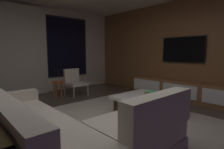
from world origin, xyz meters
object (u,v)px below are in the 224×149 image
at_px(sectional_couch, 61,132).
at_px(media_console, 185,91).
at_px(mounted_tv, 183,50).
at_px(book_stack_on_coffee_table, 150,94).
at_px(coffee_table, 147,104).
at_px(side_stool, 58,85).
at_px(accent_chair_near_window, 74,81).

relative_size(sectional_couch, media_console, 0.81).
height_order(sectional_couch, mounted_tv, mounted_tv).
distance_m(sectional_couch, book_stack_on_coffee_table, 2.12).
height_order(coffee_table, side_stool, side_stool).
height_order(sectional_couch, book_stack_on_coffee_table, sectional_couch).
height_order(coffee_table, media_console, media_console).
bearing_deg(mounted_tv, coffee_table, -175.41).
relative_size(book_stack_on_coffee_table, side_stool, 0.49).
bearing_deg(coffee_table, book_stack_on_coffee_table, -48.70).
height_order(book_stack_on_coffee_table, accent_chair_near_window, accent_chair_near_window).
xyz_separation_m(side_stool, media_console, (2.37, -2.51, -0.12)).
height_order(sectional_couch, accent_chair_near_window, sectional_couch).
bearing_deg(media_console, coffee_table, 177.82).
relative_size(accent_chair_near_window, mounted_tv, 0.65).
relative_size(book_stack_on_coffee_table, accent_chair_near_window, 0.29).
bearing_deg(accent_chair_near_window, side_stool, 179.43).
xyz_separation_m(book_stack_on_coffee_table, accent_chair_near_window, (-0.33, 2.49, 0.02)).
xyz_separation_m(sectional_couch, side_stool, (1.25, 2.68, 0.08)).
distance_m(sectional_couch, mounted_tv, 3.96).
height_order(accent_chair_near_window, side_stool, accent_chair_near_window).
relative_size(side_stool, mounted_tv, 0.39).
bearing_deg(accent_chair_near_window, book_stack_on_coffee_table, -82.52).
height_order(book_stack_on_coffee_table, mounted_tv, mounted_tv).
height_order(accent_chair_near_window, media_console, accent_chair_near_window).
distance_m(coffee_table, book_stack_on_coffee_table, 0.23).
height_order(sectional_couch, coffee_table, sectional_couch).
relative_size(coffee_table, side_stool, 2.52).
xyz_separation_m(coffee_table, accent_chair_near_window, (-0.29, 2.44, 0.25)).
distance_m(accent_chair_near_window, side_stool, 0.54).
xyz_separation_m(sectional_couch, media_console, (3.62, 0.17, -0.04)).
relative_size(sectional_couch, coffee_table, 2.16).
bearing_deg(sectional_couch, book_stack_on_coffee_table, 4.87).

